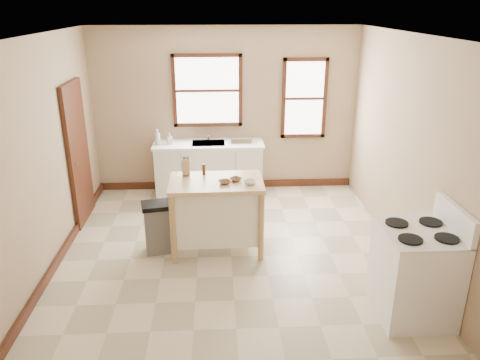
# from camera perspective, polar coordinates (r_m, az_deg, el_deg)

# --- Properties ---
(floor) EXTENTS (5.00, 5.00, 0.00)m
(floor) POSITION_cam_1_polar(r_m,az_deg,el_deg) (6.26, -1.08, -9.29)
(floor) COLOR beige
(floor) RESTS_ON ground
(ceiling) EXTENTS (5.00, 5.00, 0.00)m
(ceiling) POSITION_cam_1_polar(r_m,az_deg,el_deg) (5.42, -1.29, 17.23)
(ceiling) COLOR white
(ceiling) RESTS_ON ground
(wall_back) EXTENTS (4.50, 0.04, 2.80)m
(wall_back) POSITION_cam_1_polar(r_m,az_deg,el_deg) (8.10, -1.79, 8.43)
(wall_back) COLOR tan
(wall_back) RESTS_ON ground
(wall_left) EXTENTS (0.04, 5.00, 2.80)m
(wall_left) POSITION_cam_1_polar(r_m,az_deg,el_deg) (6.05, -23.02, 2.42)
(wall_left) COLOR tan
(wall_left) RESTS_ON ground
(wall_right) EXTENTS (0.04, 5.00, 2.80)m
(wall_right) POSITION_cam_1_polar(r_m,az_deg,el_deg) (6.18, 20.21, 3.16)
(wall_right) COLOR tan
(wall_right) RESTS_ON ground
(window_main) EXTENTS (1.17, 0.06, 1.22)m
(window_main) POSITION_cam_1_polar(r_m,az_deg,el_deg) (8.01, -3.99, 10.81)
(window_main) COLOR black
(window_main) RESTS_ON wall_back
(window_side) EXTENTS (0.77, 0.06, 1.37)m
(window_side) POSITION_cam_1_polar(r_m,az_deg,el_deg) (8.18, 7.84, 9.80)
(window_side) COLOR black
(window_side) RESTS_ON wall_back
(door_left) EXTENTS (0.06, 0.90, 2.10)m
(door_left) POSITION_cam_1_polar(r_m,az_deg,el_deg) (7.32, -19.12, 3.07)
(door_left) COLOR black
(door_left) RESTS_ON ground
(baseboard_back) EXTENTS (4.50, 0.04, 0.12)m
(baseboard_back) POSITION_cam_1_polar(r_m,az_deg,el_deg) (8.46, -1.68, -0.51)
(baseboard_back) COLOR black
(baseboard_back) RESTS_ON ground
(baseboard_left) EXTENTS (0.04, 5.00, 0.12)m
(baseboard_left) POSITION_cam_1_polar(r_m,az_deg,el_deg) (6.55, -21.11, -8.74)
(baseboard_left) COLOR black
(baseboard_left) RESTS_ON ground
(sink_counter) EXTENTS (1.86, 0.62, 0.92)m
(sink_counter) POSITION_cam_1_polar(r_m,az_deg,el_deg) (8.07, -3.79, 1.40)
(sink_counter) COLOR silver
(sink_counter) RESTS_ON ground
(faucet) EXTENTS (0.03, 0.03, 0.22)m
(faucet) POSITION_cam_1_polar(r_m,az_deg,el_deg) (8.07, -3.88, 5.64)
(faucet) COLOR silver
(faucet) RESTS_ON sink_counter
(soap_bottle_a) EXTENTS (0.13, 0.13, 0.26)m
(soap_bottle_a) POSITION_cam_1_polar(r_m,az_deg,el_deg) (7.92, -10.02, 5.20)
(soap_bottle_a) COLOR #B2B2B2
(soap_bottle_a) RESTS_ON sink_counter
(soap_bottle_b) EXTENTS (0.10, 0.10, 0.18)m
(soap_bottle_b) POSITION_cam_1_polar(r_m,az_deg,el_deg) (7.92, -8.56, 5.01)
(soap_bottle_b) COLOR #B2B2B2
(soap_bottle_b) RESTS_ON sink_counter
(dish_rack) EXTENTS (0.44, 0.39, 0.09)m
(dish_rack) POSITION_cam_1_polar(r_m,az_deg,el_deg) (7.92, 0.11, 4.92)
(dish_rack) COLOR silver
(dish_rack) RESTS_ON sink_counter
(kitchen_island) EXTENTS (1.22, 0.79, 0.99)m
(kitchen_island) POSITION_cam_1_polar(r_m,az_deg,el_deg) (6.22, -2.86, -4.36)
(kitchen_island) COLOR #E8CD88
(kitchen_island) RESTS_ON ground
(knife_block) EXTENTS (0.11, 0.11, 0.20)m
(knife_block) POSITION_cam_1_polar(r_m,az_deg,el_deg) (6.22, -6.63, 1.46)
(knife_block) COLOR tan
(knife_block) RESTS_ON kitchen_island
(pepper_grinder) EXTENTS (0.05, 0.05, 0.15)m
(pepper_grinder) POSITION_cam_1_polar(r_m,az_deg,el_deg) (6.22, -4.43, 1.28)
(pepper_grinder) COLOR #3D2110
(pepper_grinder) RESTS_ON kitchen_island
(bowl_a) EXTENTS (0.20, 0.20, 0.04)m
(bowl_a) POSITION_cam_1_polar(r_m,az_deg,el_deg) (5.92, -1.89, -0.27)
(bowl_a) COLOR brown
(bowl_a) RESTS_ON kitchen_island
(bowl_b) EXTENTS (0.21, 0.21, 0.04)m
(bowl_b) POSITION_cam_1_polar(r_m,az_deg,el_deg) (6.01, -0.53, 0.08)
(bowl_b) COLOR brown
(bowl_b) RESTS_ON kitchen_island
(bowl_c) EXTENTS (0.18, 0.18, 0.05)m
(bowl_c) POSITION_cam_1_polar(r_m,az_deg,el_deg) (5.90, 1.20, -0.29)
(bowl_c) COLOR silver
(bowl_c) RESTS_ON kitchen_island
(trash_bin) EXTENTS (0.41, 0.37, 0.70)m
(trash_bin) POSITION_cam_1_polar(r_m,az_deg,el_deg) (6.32, -10.07, -5.72)
(trash_bin) COLOR slate
(trash_bin) RESTS_ON ground
(gas_stove) EXTENTS (0.79, 0.80, 1.25)m
(gas_stove) POSITION_cam_1_polar(r_m,az_deg,el_deg) (5.24, 20.68, -9.33)
(gas_stove) COLOR white
(gas_stove) RESTS_ON ground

